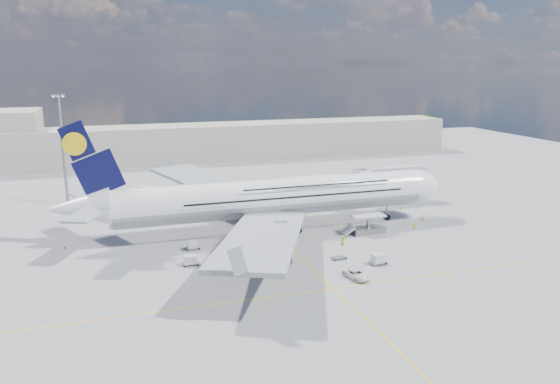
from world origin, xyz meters
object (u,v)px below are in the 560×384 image
object	(u,v)px
catering_truck_outer	(150,193)
cone_wing_right_inner	(269,245)
service_van	(356,275)
crew_nose	(423,218)
crew_wing	(265,266)
catering_truck_inner	(177,204)
dolly_back	(193,245)
cone_nose	(401,207)
jet_bridge	(383,177)
light_mast	(63,148)
crew_loader	(414,227)
cone_wing_left_outer	(171,211)
dolly_row_c	(246,246)
dolly_nose_near	(339,257)
cargo_loader	(367,227)
crew_tug	(283,249)
crew_van	(343,240)
baggage_tug	(270,253)
dolly_row_b	(244,261)
cone_tail	(65,247)
dolly_row_a	(190,260)
airliner	(275,197)
cone_wing_left_inner	(245,205)
cone_wing_right_outer	(255,265)
dolly_nose_far	(378,259)

from	to	relation	value
catering_truck_outer	cone_wing_right_inner	xyz separation A→B (m)	(17.52, -41.68, -1.33)
service_van	crew_nose	distance (m)	35.82
crew_wing	catering_truck_inner	bearing A→B (deg)	28.79
dolly_back	cone_nose	size ratio (longest dim) A/B	4.16
jet_bridge	light_mast	bearing A→B (deg)	160.98
crew_loader	crew_wing	world-z (taller)	crew_wing
catering_truck_outer	crew_wing	world-z (taller)	catering_truck_outer
cone_nose	cone_wing_left_outer	bearing A→B (deg)	165.50
dolly_row_c	dolly_nose_near	size ratio (longest dim) A/B	1.00
dolly_back	crew_nose	distance (m)	48.55
jet_bridge	cargo_loader	world-z (taller)	jet_bridge
catering_truck_outer	crew_tug	size ratio (longest dim) A/B	3.61
crew_van	cone_wing_right_inner	world-z (taller)	crew_van
dolly_back	baggage_tug	bearing A→B (deg)	-39.97
jet_bridge	crew_nose	world-z (taller)	jet_bridge
catering_truck_inner	crew_tug	xyz separation A→B (m)	(13.96, -32.49, -1.07)
dolly_row_b	cone_nose	size ratio (longest dim) A/B	4.84
cone_wing_right_inner	cone_tail	bearing A→B (deg)	164.47
dolly_row_a	dolly_row_b	xyz separation A→B (m)	(8.19, -3.26, 0.04)
crew_loader	jet_bridge	bearing A→B (deg)	132.03
cargo_loader	catering_truck_outer	bearing A→B (deg)	133.55
dolly_row_c	crew_tug	distance (m)	6.80
airliner	cone_tail	xyz separation A→B (m)	(-39.00, 0.87, -6.58)
dolly_row_b	light_mast	bearing A→B (deg)	134.49
jet_bridge	cone_wing_left_inner	distance (m)	32.61
dolly_row_c	crew_wing	xyz separation A→B (m)	(0.35, -10.83, 0.11)
crew_wing	crew_tug	bearing A→B (deg)	-20.61
dolly_nose_near	cone_wing_left_outer	world-z (taller)	cone_wing_left_outer
dolly_nose_near	cone_wing_right_outer	bearing A→B (deg)	172.26
dolly_nose_far	dolly_back	bearing A→B (deg)	139.79
cone_wing_left_outer	dolly_row_b	bearing A→B (deg)	-79.04
airliner	crew_loader	world-z (taller)	airliner
airliner	cargo_loader	xyz separation A→B (m)	(16.56, -7.11, -5.62)
dolly_row_b	catering_truck_inner	distance (m)	36.76
dolly_row_a	catering_truck_inner	bearing A→B (deg)	85.34
dolly_back	crew_loader	size ratio (longest dim) A/B	1.73
cone_wing_left_inner	crew_tug	bearing A→B (deg)	-92.92
cargo_loader	crew_van	xyz separation A→B (m)	(-7.44, -5.24, -0.32)
dolly_nose_far	catering_truck_outer	size ratio (longest dim) A/B	0.49
crew_nose	cone_wing_left_inner	world-z (taller)	crew_nose
cone_wing_left_inner	catering_truck_outer	bearing A→B (deg)	148.53
dolly_nose_far	cone_tail	xyz separation A→B (m)	(-49.64, 24.00, -0.68)
light_mast	cone_wing_right_inner	world-z (taller)	light_mast
baggage_tug	dolly_row_b	bearing A→B (deg)	-134.08
crew_van	cone_wing_right_inner	size ratio (longest dim) A/B	3.37
jet_bridge	cone_wing_left_outer	size ratio (longest dim) A/B	34.12
jet_bridge	cargo_loader	distance (m)	22.93
baggage_tug	crew_tug	size ratio (longest dim) A/B	1.66
airliner	cone_wing_left_outer	world-z (taller)	airliner
crew_tug	cone_wing_right_inner	size ratio (longest dim) A/B	3.14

